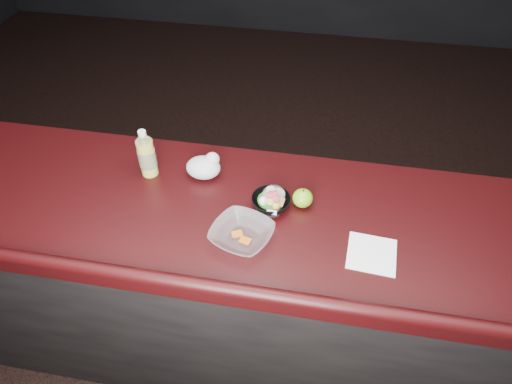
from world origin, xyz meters
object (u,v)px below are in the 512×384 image
green_apple (303,198)px  snack_bowl (271,201)px  takeout_bowl (242,234)px  fruit_cup (274,201)px  lemonade_bottle (147,156)px

green_apple → snack_bowl: size_ratio=0.48×
green_apple → takeout_bowl: (-0.19, -0.20, -0.01)m
fruit_cup → green_apple: (0.10, 0.06, -0.02)m
fruit_cup → snack_bowl: fruit_cup is taller
lemonade_bottle → snack_bowl: (0.50, -0.10, -0.06)m
snack_bowl → takeout_bowl: 0.19m
green_apple → lemonade_bottle: bearing=173.4°
snack_bowl → lemonade_bottle: bearing=168.8°
fruit_cup → takeout_bowl: bearing=-120.9°
fruit_cup → takeout_bowl: 0.17m
snack_bowl → takeout_bowl: size_ratio=0.62×
takeout_bowl → fruit_cup: bearing=59.1°
lemonade_bottle → takeout_bowl: size_ratio=0.79×
takeout_bowl → green_apple: bearing=47.1°
lemonade_bottle → green_apple: (0.61, -0.07, -0.05)m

